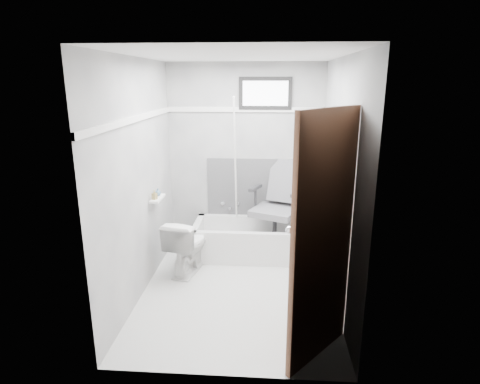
# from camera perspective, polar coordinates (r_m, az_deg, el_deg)

# --- Properties ---
(floor) EXTENTS (2.60, 2.60, 0.00)m
(floor) POSITION_cam_1_polar(r_m,az_deg,el_deg) (4.44, -0.33, -13.77)
(floor) COLOR white
(floor) RESTS_ON ground
(ceiling) EXTENTS (2.60, 2.60, 0.00)m
(ceiling) POSITION_cam_1_polar(r_m,az_deg,el_deg) (3.87, -0.39, 18.89)
(ceiling) COLOR silver
(ceiling) RESTS_ON floor
(wall_back) EXTENTS (2.00, 0.02, 2.40)m
(wall_back) POSITION_cam_1_polar(r_m,az_deg,el_deg) (5.26, 0.74, 4.90)
(wall_back) COLOR gray
(wall_back) RESTS_ON floor
(wall_front) EXTENTS (2.00, 0.02, 2.40)m
(wall_front) POSITION_cam_1_polar(r_m,az_deg,el_deg) (2.75, -2.46, -5.26)
(wall_front) COLOR gray
(wall_front) RESTS_ON floor
(wall_left) EXTENTS (0.02, 2.60, 2.40)m
(wall_left) POSITION_cam_1_polar(r_m,az_deg,el_deg) (4.19, -14.15, 1.61)
(wall_left) COLOR gray
(wall_left) RESTS_ON floor
(wall_right) EXTENTS (0.02, 2.60, 2.40)m
(wall_right) POSITION_cam_1_polar(r_m,az_deg,el_deg) (4.04, 13.94, 1.12)
(wall_right) COLOR gray
(wall_right) RESTS_ON floor
(bathtub) EXTENTS (1.50, 0.70, 0.42)m
(bathtub) POSITION_cam_1_polar(r_m,az_deg,el_deg) (5.18, 1.82, -6.73)
(bathtub) COLOR white
(bathtub) RESTS_ON floor
(office_chair) EXTENTS (0.82, 0.82, 1.09)m
(office_chair) POSITION_cam_1_polar(r_m,az_deg,el_deg) (5.06, 5.02, -1.88)
(office_chair) COLOR #5E5D62
(office_chair) RESTS_ON bathtub
(toilet) EXTENTS (0.50, 0.72, 0.65)m
(toilet) POSITION_cam_1_polar(r_m,az_deg,el_deg) (4.74, -7.51, -7.55)
(toilet) COLOR white
(toilet) RESTS_ON floor
(door) EXTENTS (0.78, 0.78, 2.00)m
(door) POSITION_cam_1_polar(r_m,az_deg,el_deg) (2.91, 17.42, -9.05)
(door) COLOR brown
(door) RESTS_ON floor
(window) EXTENTS (0.66, 0.04, 0.40)m
(window) POSITION_cam_1_polar(r_m,az_deg,el_deg) (5.14, 3.63, 13.83)
(window) COLOR black
(window) RESTS_ON wall_back
(backerboard) EXTENTS (1.50, 0.02, 0.78)m
(backerboard) POSITION_cam_1_polar(r_m,az_deg,el_deg) (5.33, 3.40, 0.60)
(backerboard) COLOR #4C4C4F
(backerboard) RESTS_ON wall_back
(trim_back) EXTENTS (2.00, 0.02, 0.06)m
(trim_back) POSITION_cam_1_polar(r_m,az_deg,el_deg) (5.16, 0.76, 11.64)
(trim_back) COLOR white
(trim_back) RESTS_ON wall_back
(trim_left) EXTENTS (0.02, 2.60, 0.06)m
(trim_left) POSITION_cam_1_polar(r_m,az_deg,el_deg) (4.08, -14.55, 10.08)
(trim_left) COLOR white
(trim_left) RESTS_ON wall_left
(pole) EXTENTS (0.02, 0.46, 1.91)m
(pole) POSITION_cam_1_polar(r_m,az_deg,el_deg) (5.06, -0.64, 2.74)
(pole) COLOR white
(pole) RESTS_ON bathtub
(shelf) EXTENTS (0.10, 0.32, 0.02)m
(shelf) POSITION_cam_1_polar(r_m,az_deg,el_deg) (4.59, -11.64, -0.89)
(shelf) COLOR white
(shelf) RESTS_ON wall_left
(soap_bottle_a) EXTENTS (0.06, 0.06, 0.11)m
(soap_bottle_a) POSITION_cam_1_polar(r_m,az_deg,el_deg) (4.50, -12.08, -0.38)
(soap_bottle_a) COLOR olive
(soap_bottle_a) RESTS_ON shelf
(soap_bottle_b) EXTENTS (0.08, 0.08, 0.08)m
(soap_bottle_b) POSITION_cam_1_polar(r_m,az_deg,el_deg) (4.63, -11.60, 0.03)
(soap_bottle_b) COLOR slate
(soap_bottle_b) RESTS_ON shelf
(faucet) EXTENTS (0.26, 0.10, 0.16)m
(faucet) POSITION_cam_1_polar(r_m,az_deg,el_deg) (5.40, -1.42, -1.92)
(faucet) COLOR silver
(faucet) RESTS_ON wall_back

